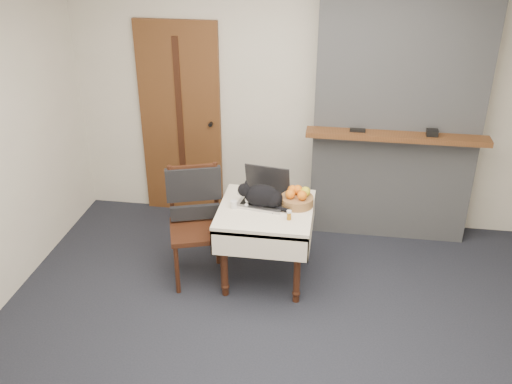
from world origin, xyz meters
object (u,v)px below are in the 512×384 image
cream_jar (234,204)px  chair (195,208)px  side_table (266,219)px  cat (263,196)px  pill_bottle (289,215)px  laptop (264,193)px  door (181,121)px  fruit_basket (297,198)px

cream_jar → chair: size_ratio=0.06×
side_table → chair: 0.61m
side_table → cat: 0.21m
side_table → cat: size_ratio=1.72×
pill_bottle → laptop: bearing=129.8°
side_table → cream_jar: (-0.26, -0.04, 0.15)m
cat → cream_jar: size_ratio=7.03×
side_table → door: bearing=132.2°
side_table → chair: (-0.61, 0.01, 0.06)m
cream_jar → pill_bottle: 0.49m
laptop → chair: chair is taller
cream_jar → pill_bottle: pill_bottle is taller
chair → door: bearing=92.1°
door → laptop: size_ratio=4.57×
door → cream_jar: bearing=-57.0°
pill_bottle → chair: bearing=168.0°
laptop → chair: size_ratio=0.43×
fruit_basket → chair: (-0.86, -0.08, -0.12)m
cream_jar → pill_bottle: size_ratio=0.80×
side_table → pill_bottle: pill_bottle is taller
door → chair: size_ratio=1.97×
pill_bottle → side_table: bearing=141.4°
cat → fruit_basket: (0.28, 0.07, -0.03)m
side_table → cream_jar: cream_jar is taller
door → fruit_basket: door is taller
pill_bottle → chair: chair is taller
pill_bottle → fruit_basket: 0.26m
side_table → chair: bearing=179.3°
fruit_basket → chair: bearing=-174.4°
cream_jar → cat: bearing=15.4°
side_table → cat: (-0.03, 0.02, 0.21)m
fruit_basket → chair: chair is taller
door → cream_jar: size_ratio=30.95×
side_table → cream_jar: bearing=-170.8°
chair → cream_jar: bearing=-26.3°
side_table → pill_bottle: 0.31m
cream_jar → pill_bottle: bearing=-14.8°
laptop → cream_jar: size_ratio=6.78×
pill_bottle → fruit_basket: (0.04, 0.26, 0.02)m
laptop → fruit_basket: 0.29m
cat → cream_jar: cat is taller
cream_jar → fruit_basket: 0.53m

